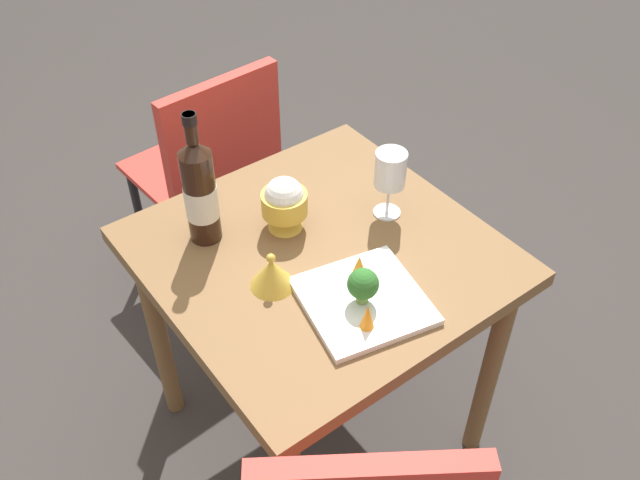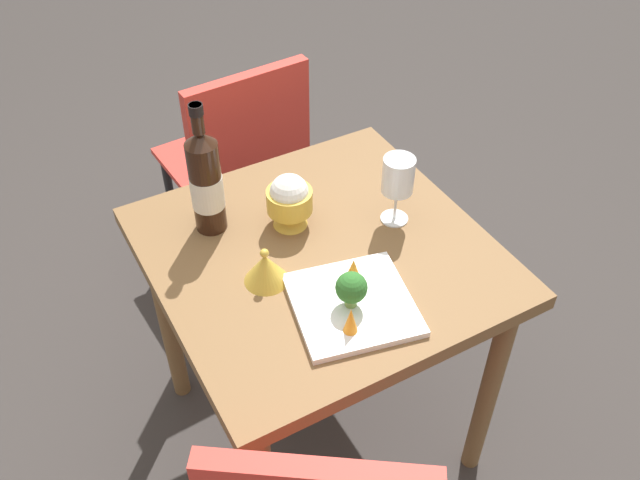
{
  "view_description": "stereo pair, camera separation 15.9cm",
  "coord_description": "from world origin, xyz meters",
  "px_view_note": "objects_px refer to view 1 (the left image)",
  "views": [
    {
      "loc": [
        0.94,
        -0.71,
        1.83
      ],
      "look_at": [
        0.0,
        0.0,
        0.75
      ],
      "focal_mm": 38.88,
      "sensor_mm": 36.0,
      "label": 1
    },
    {
      "loc": [
        1.03,
        -0.57,
        1.83
      ],
      "look_at": [
        0.0,
        0.0,
        0.75
      ],
      "focal_mm": 38.88,
      "sensor_mm": 36.0,
      "label": 2
    }
  ],
  "objects_px": {
    "rice_bowl_lid": "(272,273)",
    "serving_plate": "(363,301)",
    "wine_glass": "(390,171)",
    "carrot_garnish_left": "(359,265)",
    "rice_bowl": "(284,203)",
    "wine_bottle": "(200,192)",
    "carrot_garnish_right": "(368,316)",
    "broccoli_floret": "(363,285)",
    "chair_by_wall": "(213,162)"
  },
  "relations": [
    {
      "from": "wine_glass",
      "to": "rice_bowl_lid",
      "type": "bearing_deg",
      "value": -84.31
    },
    {
      "from": "wine_bottle",
      "to": "wine_glass",
      "type": "distance_m",
      "value": 0.44
    },
    {
      "from": "chair_by_wall",
      "to": "serving_plate",
      "type": "height_order",
      "value": "chair_by_wall"
    },
    {
      "from": "rice_bowl",
      "to": "serving_plate",
      "type": "height_order",
      "value": "rice_bowl"
    },
    {
      "from": "chair_by_wall",
      "to": "broccoli_floret",
      "type": "relative_size",
      "value": 9.91
    },
    {
      "from": "wine_bottle",
      "to": "rice_bowl_lid",
      "type": "height_order",
      "value": "wine_bottle"
    },
    {
      "from": "wine_bottle",
      "to": "serving_plate",
      "type": "height_order",
      "value": "wine_bottle"
    },
    {
      "from": "serving_plate",
      "to": "broccoli_floret",
      "type": "xyz_separation_m",
      "value": [
        0.0,
        -0.01,
        0.06
      ]
    },
    {
      "from": "wine_glass",
      "to": "carrot_garnish_left",
      "type": "relative_size",
      "value": 3.56
    },
    {
      "from": "rice_bowl_lid",
      "to": "serving_plate",
      "type": "xyz_separation_m",
      "value": [
        0.16,
        0.13,
        -0.03
      ]
    },
    {
      "from": "serving_plate",
      "to": "carrot_garnish_left",
      "type": "relative_size",
      "value": 5.9
    },
    {
      "from": "rice_bowl_lid",
      "to": "wine_bottle",
      "type": "bearing_deg",
      "value": -171.21
    },
    {
      "from": "rice_bowl_lid",
      "to": "chair_by_wall",
      "type": "bearing_deg",
      "value": 160.97
    },
    {
      "from": "carrot_garnish_right",
      "to": "rice_bowl",
      "type": "bearing_deg",
      "value": 171.85
    },
    {
      "from": "rice_bowl_lid",
      "to": "broccoli_floret",
      "type": "xyz_separation_m",
      "value": [
        0.17,
        0.12,
        0.03
      ]
    },
    {
      "from": "chair_by_wall",
      "to": "wine_glass",
      "type": "distance_m",
      "value": 0.77
    },
    {
      "from": "rice_bowl",
      "to": "carrot_garnish_left",
      "type": "relative_size",
      "value": 2.82
    },
    {
      "from": "carrot_garnish_right",
      "to": "serving_plate",
      "type": "bearing_deg",
      "value": 145.3
    },
    {
      "from": "serving_plate",
      "to": "broccoli_floret",
      "type": "relative_size",
      "value": 3.46
    },
    {
      "from": "chair_by_wall",
      "to": "rice_bowl_lid",
      "type": "distance_m",
      "value": 0.8
    },
    {
      "from": "rice_bowl_lid",
      "to": "carrot_garnish_left",
      "type": "distance_m",
      "value": 0.19
    },
    {
      "from": "rice_bowl_lid",
      "to": "carrot_garnish_left",
      "type": "xyz_separation_m",
      "value": [
        0.1,
        0.17,
        0.0
      ]
    },
    {
      "from": "serving_plate",
      "to": "broccoli_floret",
      "type": "distance_m",
      "value": 0.06
    },
    {
      "from": "chair_by_wall",
      "to": "serving_plate",
      "type": "relative_size",
      "value": 2.86
    },
    {
      "from": "wine_bottle",
      "to": "serving_plate",
      "type": "relative_size",
      "value": 1.14
    },
    {
      "from": "rice_bowl_lid",
      "to": "serving_plate",
      "type": "height_order",
      "value": "rice_bowl_lid"
    },
    {
      "from": "chair_by_wall",
      "to": "wine_bottle",
      "type": "xyz_separation_m",
      "value": [
        0.5,
        -0.29,
        0.33
      ]
    },
    {
      "from": "rice_bowl_lid",
      "to": "broccoli_floret",
      "type": "height_order",
      "value": "broccoli_floret"
    },
    {
      "from": "wine_bottle",
      "to": "rice_bowl_lid",
      "type": "relative_size",
      "value": 3.38
    },
    {
      "from": "wine_glass",
      "to": "serving_plate",
      "type": "xyz_separation_m",
      "value": [
        0.2,
        -0.24,
        -0.12
      ]
    },
    {
      "from": "carrot_garnish_left",
      "to": "carrot_garnish_right",
      "type": "xyz_separation_m",
      "value": [
        0.13,
        -0.08,
        0.01
      ]
    },
    {
      "from": "wine_glass",
      "to": "carrot_garnish_right",
      "type": "xyz_separation_m",
      "value": [
        0.26,
        -0.28,
        -0.08
      ]
    },
    {
      "from": "serving_plate",
      "to": "broccoli_floret",
      "type": "bearing_deg",
      "value": -60.57
    },
    {
      "from": "broccoli_floret",
      "to": "carrot_garnish_left",
      "type": "distance_m",
      "value": 0.09
    },
    {
      "from": "wine_glass",
      "to": "rice_bowl",
      "type": "distance_m",
      "value": 0.26
    },
    {
      "from": "rice_bowl_lid",
      "to": "broccoli_floret",
      "type": "distance_m",
      "value": 0.21
    },
    {
      "from": "carrot_garnish_left",
      "to": "serving_plate",
      "type": "bearing_deg",
      "value": -31.61
    },
    {
      "from": "wine_bottle",
      "to": "carrot_garnish_right",
      "type": "height_order",
      "value": "wine_bottle"
    },
    {
      "from": "wine_bottle",
      "to": "serving_plate",
      "type": "xyz_separation_m",
      "value": [
        0.39,
        0.16,
        -0.13
      ]
    },
    {
      "from": "wine_bottle",
      "to": "broccoli_floret",
      "type": "bearing_deg",
      "value": 21.31
    },
    {
      "from": "wine_bottle",
      "to": "rice_bowl",
      "type": "bearing_deg",
      "value": 63.53
    },
    {
      "from": "chair_by_wall",
      "to": "carrot_garnish_left",
      "type": "distance_m",
      "value": 0.86
    },
    {
      "from": "rice_bowl",
      "to": "rice_bowl_lid",
      "type": "bearing_deg",
      "value": -42.96
    },
    {
      "from": "wine_glass",
      "to": "carrot_garnish_right",
      "type": "distance_m",
      "value": 0.39
    },
    {
      "from": "rice_bowl",
      "to": "rice_bowl_lid",
      "type": "height_order",
      "value": "rice_bowl"
    },
    {
      "from": "rice_bowl_lid",
      "to": "wine_glass",
      "type": "bearing_deg",
      "value": 95.69
    },
    {
      "from": "rice_bowl_lid",
      "to": "serving_plate",
      "type": "distance_m",
      "value": 0.21
    },
    {
      "from": "wine_bottle",
      "to": "serving_plate",
      "type": "bearing_deg",
      "value": 22.49
    },
    {
      "from": "chair_by_wall",
      "to": "carrot_garnish_right",
      "type": "height_order",
      "value": "chair_by_wall"
    },
    {
      "from": "chair_by_wall",
      "to": "rice_bowl",
      "type": "bearing_deg",
      "value": -105.12
    }
  ]
}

